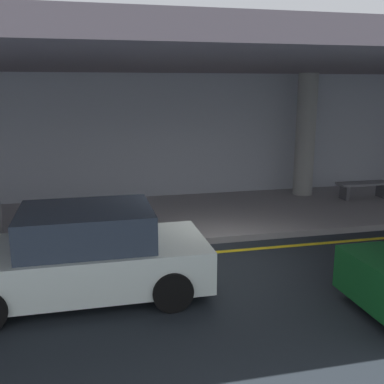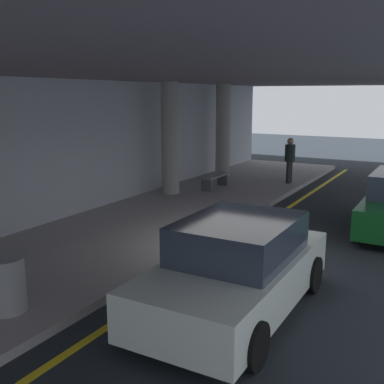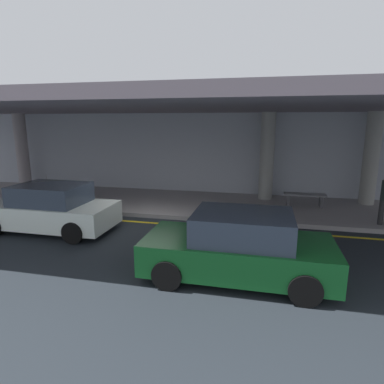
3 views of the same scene
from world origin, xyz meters
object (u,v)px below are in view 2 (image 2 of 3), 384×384
Objects in this scene: support_column_left_mid at (170,139)px; support_column_center at (223,131)px; traveler_with_luggage at (290,157)px; trash_bin_steel at (7,285)px; bench_metal at (215,178)px; car_white at (237,268)px.

support_column_center is at bearing 0.00° from support_column_left_mid.
support_column_center is (4.00, 0.00, 0.00)m from support_column_left_mid.
support_column_left_mid is at bearing 22.15° from traveler_with_luggage.
support_column_left_mid is 4.81m from traveler_with_luggage.
support_column_left_mid is at bearing 15.90° from trash_bin_steel.
support_column_center is 3.02m from bench_metal.
traveler_with_luggage is (10.37, 2.49, 0.40)m from car_white.
support_column_center reaches higher than bench_metal.
trash_bin_steel reaches higher than bench_metal.
car_white is at bearing -151.26° from bench_metal.
trash_bin_steel is at bearing -169.00° from support_column_center.
car_white is 10.67m from traveler_with_luggage.
car_white is 3.53m from trash_bin_steel.
car_white is at bearing -153.20° from support_column_center.
car_white reaches higher than trash_bin_steel.
support_column_left_mid is 0.89× the size of car_white.
car_white is at bearing 73.05° from traveler_with_luggage.
bench_metal is 1.88× the size of trash_bin_steel.
traveler_with_luggage is at bearing -41.44° from bench_metal.
support_column_center is 12.92m from trash_bin_steel.
car_white is at bearing -140.97° from support_column_left_mid.
traveler_with_luggage is (3.76, -2.87, -0.86)m from support_column_left_mid.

